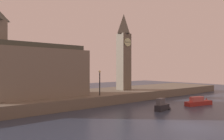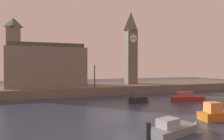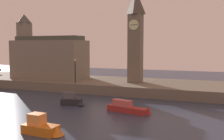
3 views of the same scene
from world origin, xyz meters
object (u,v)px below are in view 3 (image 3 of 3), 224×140
parliament_hall (48,57)px  boat_barge_dark (72,101)px  boat_dinghy_red (130,108)px  clock_tower (136,35)px  streetlamp (75,68)px  boat_patrol_orange (43,127)px

parliament_hall → boat_barge_dark: size_ratio=4.28×
parliament_hall → boat_barge_dark: bearing=-46.5°
boat_dinghy_red → boat_barge_dark: bearing=172.7°
clock_tower → streetlamp: bearing=-154.4°
parliament_hall → boat_dinghy_red: size_ratio=2.47×
boat_barge_dark → boat_patrol_orange: (3.10, -10.50, -0.03)m
boat_patrol_orange → boat_dinghy_red: (4.74, 9.49, -0.09)m
streetlamp → boat_dinghy_red: (12.06, -9.58, -3.43)m
clock_tower → streetlamp: (-8.79, -4.21, -5.28)m
boat_barge_dark → clock_tower: bearing=70.3°
clock_tower → boat_barge_dark: 16.07m
streetlamp → boat_patrol_orange: streetlamp is taller
clock_tower → parliament_hall: clock_tower is taller
boat_barge_dark → boat_dinghy_red: 7.91m
clock_tower → boat_dinghy_red: size_ratio=2.73×
boat_patrol_orange → parliament_hall: bearing=123.3°
clock_tower → boat_dinghy_red: bearing=-76.6°
boat_patrol_orange → boat_barge_dark: bearing=106.5°
streetlamp → boat_patrol_orange: bearing=-69.0°
boat_dinghy_red → clock_tower: bearing=103.4°
streetlamp → parliament_hall: bearing=151.5°
parliament_hall → streetlamp: bearing=-28.5°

